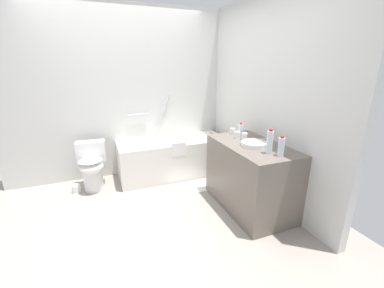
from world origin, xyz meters
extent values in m
plane|color=#9E9389|center=(0.00, 0.00, 0.00)|extent=(4.12, 4.12, 0.00)
cube|color=silver|center=(0.00, 1.26, 1.28)|extent=(3.52, 0.10, 2.55)
cube|color=silver|center=(1.61, 0.00, 1.28)|extent=(0.10, 2.81, 2.55)
cube|color=white|center=(0.65, 0.88, 0.29)|extent=(1.69, 0.66, 0.58)
cube|color=white|center=(0.65, 0.88, 0.54)|extent=(1.38, 0.48, 0.09)
cylinder|color=silver|center=(1.31, 0.88, 0.62)|extent=(0.09, 0.03, 0.03)
cylinder|color=silver|center=(0.59, 1.18, 1.00)|extent=(0.25, 0.03, 0.52)
cylinder|color=silver|center=(0.18, 1.18, 0.96)|extent=(0.31, 0.03, 0.03)
cube|color=white|center=(0.64, 0.56, 0.53)|extent=(0.22, 0.03, 0.20)
cylinder|color=white|center=(-0.56, 0.79, 0.18)|extent=(0.26, 0.26, 0.37)
ellipsoid|color=white|center=(-0.57, 0.75, 0.37)|extent=(0.35, 0.36, 0.16)
ellipsoid|color=white|center=(-0.57, 0.75, 0.46)|extent=(0.33, 0.34, 0.02)
cube|color=white|center=(-0.55, 0.97, 0.52)|extent=(0.40, 0.19, 0.30)
cylinder|color=silver|center=(-0.55, 0.97, 0.68)|extent=(0.03, 0.03, 0.01)
cube|color=#6B6056|center=(1.24, -0.38, 0.41)|extent=(0.64, 1.15, 0.82)
cylinder|color=white|center=(1.23, -0.44, 0.85)|extent=(0.30, 0.30, 0.05)
cylinder|color=#A3A3A8|center=(1.42, -0.44, 0.86)|extent=(0.02, 0.02, 0.07)
cylinder|color=#A3A3A8|center=(1.37, -0.44, 0.89)|extent=(0.09, 0.02, 0.02)
cylinder|color=#A3A3A8|center=(1.42, -0.50, 0.84)|extent=(0.03, 0.03, 0.04)
cylinder|color=#A3A3A8|center=(1.42, -0.38, 0.84)|extent=(0.03, 0.03, 0.04)
cylinder|color=silver|center=(1.22, -0.71, 0.94)|extent=(0.07, 0.07, 0.24)
cylinder|color=red|center=(1.22, -0.71, 1.07)|extent=(0.04, 0.04, 0.02)
cylinder|color=silver|center=(1.28, -0.05, 0.90)|extent=(0.06, 0.06, 0.16)
cylinder|color=red|center=(1.28, -0.05, 1.00)|extent=(0.03, 0.03, 0.02)
cylinder|color=silver|center=(1.28, -0.81, 0.92)|extent=(0.06, 0.06, 0.19)
cylinder|color=red|center=(1.28, -0.81, 1.02)|extent=(0.04, 0.04, 0.02)
cylinder|color=white|center=(1.26, -0.19, 0.87)|extent=(0.07, 0.07, 0.08)
cylinder|color=white|center=(1.21, -0.10, 0.87)|extent=(0.08, 0.08, 0.08)
cylinder|color=white|center=(1.25, 0.09, 0.86)|extent=(0.07, 0.07, 0.08)
cube|color=white|center=(0.75, 0.33, 0.01)|extent=(0.61, 0.36, 0.01)
cylinder|color=white|center=(-0.80, 0.80, 0.05)|extent=(0.11, 0.11, 0.11)
camera|label=1|loc=(-0.41, -2.66, 1.70)|focal=22.90mm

